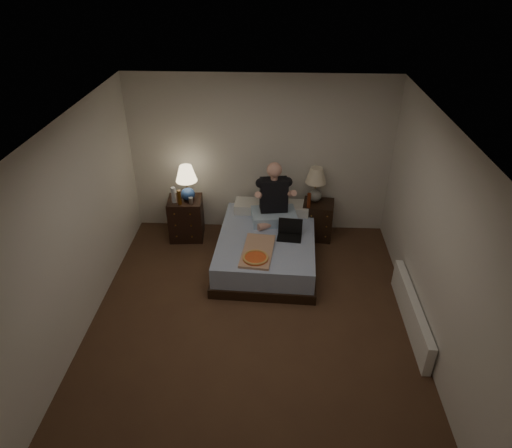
{
  "coord_description": "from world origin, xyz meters",
  "views": [
    {
      "loc": [
        0.24,
        -4.25,
        3.99
      ],
      "look_at": [
        0.0,
        0.9,
        0.85
      ],
      "focal_mm": 32.0,
      "sensor_mm": 36.0,
      "label": 1
    }
  ],
  "objects_px": {
    "soda_can": "(191,200)",
    "nightstand_right": "(317,220)",
    "beer_bottle_right": "(309,200)",
    "beer_bottle_left": "(179,197)",
    "pizza_box": "(256,258)",
    "lamp_right": "(315,185)",
    "nightstand_left": "(186,218)",
    "bed": "(267,248)",
    "person": "(274,194)",
    "water_bottle": "(174,195)",
    "radiator": "(411,312)",
    "laptop": "(290,231)",
    "lamp_left": "(187,183)"
  },
  "relations": [
    {
      "from": "person",
      "to": "pizza_box",
      "type": "bearing_deg",
      "value": -110.55
    },
    {
      "from": "bed",
      "to": "nightstand_right",
      "type": "distance_m",
      "value": 1.07
    },
    {
      "from": "water_bottle",
      "to": "person",
      "type": "bearing_deg",
      "value": -4.56
    },
    {
      "from": "beer_bottle_right",
      "to": "beer_bottle_left",
      "type": "bearing_deg",
      "value": -176.52
    },
    {
      "from": "beer_bottle_left",
      "to": "nightstand_right",
      "type": "bearing_deg",
      "value": 6.91
    },
    {
      "from": "soda_can",
      "to": "beer_bottle_left",
      "type": "bearing_deg",
      "value": -168.39
    },
    {
      "from": "bed",
      "to": "lamp_left",
      "type": "relative_size",
      "value": 3.24
    },
    {
      "from": "bed",
      "to": "soda_can",
      "type": "relative_size",
      "value": 18.14
    },
    {
      "from": "water_bottle",
      "to": "radiator",
      "type": "relative_size",
      "value": 0.16
    },
    {
      "from": "soda_can",
      "to": "beer_bottle_right",
      "type": "distance_m",
      "value": 1.78
    },
    {
      "from": "pizza_box",
      "to": "bed",
      "type": "bearing_deg",
      "value": 84.24
    },
    {
      "from": "nightstand_right",
      "to": "pizza_box",
      "type": "relative_size",
      "value": 0.8
    },
    {
      "from": "nightstand_right",
      "to": "radiator",
      "type": "bearing_deg",
      "value": -55.52
    },
    {
      "from": "beer_bottle_left",
      "to": "pizza_box",
      "type": "height_order",
      "value": "beer_bottle_left"
    },
    {
      "from": "lamp_right",
      "to": "radiator",
      "type": "bearing_deg",
      "value": -62.33
    },
    {
      "from": "nightstand_right",
      "to": "water_bottle",
      "type": "height_order",
      "value": "water_bottle"
    },
    {
      "from": "laptop",
      "to": "pizza_box",
      "type": "xyz_separation_m",
      "value": [
        -0.45,
        -0.57,
        -0.08
      ]
    },
    {
      "from": "nightstand_right",
      "to": "radiator",
      "type": "height_order",
      "value": "nightstand_right"
    },
    {
      "from": "water_bottle",
      "to": "laptop",
      "type": "xyz_separation_m",
      "value": [
        1.75,
        -0.58,
        -0.22
      ]
    },
    {
      "from": "nightstand_right",
      "to": "lamp_left",
      "type": "xyz_separation_m",
      "value": [
        -2.01,
        -0.1,
        0.65
      ]
    },
    {
      "from": "nightstand_right",
      "to": "beer_bottle_left",
      "type": "distance_m",
      "value": 2.18
    },
    {
      "from": "laptop",
      "to": "water_bottle",
      "type": "bearing_deg",
      "value": 167.52
    },
    {
      "from": "nightstand_left",
      "to": "pizza_box",
      "type": "relative_size",
      "value": 0.88
    },
    {
      "from": "nightstand_right",
      "to": "person",
      "type": "bearing_deg",
      "value": -147.49
    },
    {
      "from": "soda_can",
      "to": "radiator",
      "type": "distance_m",
      "value": 3.48
    },
    {
      "from": "nightstand_right",
      "to": "person",
      "type": "relative_size",
      "value": 0.65
    },
    {
      "from": "bed",
      "to": "laptop",
      "type": "xyz_separation_m",
      "value": [
        0.32,
        -0.06,
        0.35
      ]
    },
    {
      "from": "nightstand_left",
      "to": "person",
      "type": "height_order",
      "value": "person"
    },
    {
      "from": "beer_bottle_left",
      "to": "pizza_box",
      "type": "bearing_deg",
      "value": -42.57
    },
    {
      "from": "bed",
      "to": "radiator",
      "type": "distance_m",
      "value": 2.19
    },
    {
      "from": "soda_can",
      "to": "nightstand_right",
      "type": "bearing_deg",
      "value": 6.51
    },
    {
      "from": "lamp_right",
      "to": "nightstand_left",
      "type": "bearing_deg",
      "value": -174.97
    },
    {
      "from": "nightstand_right",
      "to": "radiator",
      "type": "distance_m",
      "value": 2.22
    },
    {
      "from": "pizza_box",
      "to": "nightstand_left",
      "type": "bearing_deg",
      "value": 138.76
    },
    {
      "from": "lamp_right",
      "to": "water_bottle",
      "type": "distance_m",
      "value": 2.16
    },
    {
      "from": "water_bottle",
      "to": "radiator",
      "type": "bearing_deg",
      "value": -28.9
    },
    {
      "from": "bed",
      "to": "person",
      "type": "xyz_separation_m",
      "value": [
        0.09,
        0.4,
        0.69
      ]
    },
    {
      "from": "lamp_left",
      "to": "beer_bottle_right",
      "type": "distance_m",
      "value": 1.86
    },
    {
      "from": "radiator",
      "to": "water_bottle",
      "type": "bearing_deg",
      "value": 151.1
    },
    {
      "from": "lamp_left",
      "to": "water_bottle",
      "type": "bearing_deg",
      "value": -152.95
    },
    {
      "from": "bed",
      "to": "water_bottle",
      "type": "distance_m",
      "value": 1.62
    },
    {
      "from": "nightstand_left",
      "to": "water_bottle",
      "type": "bearing_deg",
      "value": -149.87
    },
    {
      "from": "water_bottle",
      "to": "beer_bottle_right",
      "type": "bearing_deg",
      "value": 1.8
    },
    {
      "from": "lamp_left",
      "to": "soda_can",
      "type": "xyz_separation_m",
      "value": [
        0.06,
        -0.12,
        -0.23
      ]
    },
    {
      "from": "water_bottle",
      "to": "beer_bottle_right",
      "type": "height_order",
      "value": "water_bottle"
    },
    {
      "from": "lamp_right",
      "to": "radiator",
      "type": "xyz_separation_m",
      "value": [
        1.07,
        -2.05,
        -0.68
      ]
    },
    {
      "from": "lamp_right",
      "to": "beer_bottle_right",
      "type": "bearing_deg",
      "value": -116.08
    },
    {
      "from": "bed",
      "to": "person",
      "type": "bearing_deg",
      "value": 79.38
    },
    {
      "from": "water_bottle",
      "to": "pizza_box",
      "type": "distance_m",
      "value": 1.76
    },
    {
      "from": "beer_bottle_right",
      "to": "nightstand_right",
      "type": "bearing_deg",
      "value": 39.54
    }
  ]
}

